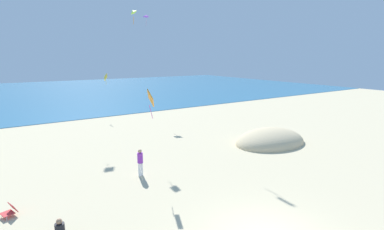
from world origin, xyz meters
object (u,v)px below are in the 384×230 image
Objects in this scene: person_3 at (140,161)px; cooler_box at (261,140)px; kite_yellow at (106,77)px; kite_purple at (146,16)px; beach_chair_near_camera at (10,210)px; kite_lime at (133,12)px; kite_orange at (151,98)px.

cooler_box is at bearing -105.80° from person_3.
kite_purple is at bearing 1.89° from kite_yellow.
beach_chair_near_camera is 17.28m from kite_lime.
person_3 is at bearing -111.01° from kite_lime.
person_3 is at bearing -115.83° from kite_purple.
kite_yellow is at bearing -178.11° from kite_purple.
kite_purple is at bearing 66.17° from kite_orange.
kite_lime is at bearing 136.70° from cooler_box.
kite_orange reaches higher than kite_yellow.
kite_lime is at bearing 73.31° from kite_orange.
beach_chair_near_camera is 18.03m from cooler_box.
kite_purple is 11.54m from kite_lime.
cooler_box is 0.32× the size of person_3.
kite_orange is at bearing -171.96° from cooler_box.
kite_orange is (7.22, 0.45, 4.44)m from beach_chair_near_camera.
beach_chair_near_camera is 0.44× the size of person_3.
kite_orange is 22.02m from kite_purple.
kite_orange is 19.05m from kite_yellow.
beach_chair_near_camera is 22.24m from kite_yellow.
kite_purple is (-2.31, 17.49, 11.87)m from cooler_box.
cooler_box is 15.27m from kite_lime.
cooler_box is at bearing 166.17° from beach_chair_near_camera.
kite_purple is 1.16× the size of kite_lime.
kite_purple is (15.61, 19.46, 11.75)m from beach_chair_near_camera.
kite_yellow is 9.10m from kite_purple.
kite_lime is at bearing -42.09° from person_3.
person_3 reaches higher than beach_chair_near_camera.
kite_yellow reaches higher than beach_chair_near_camera.
kite_purple reaches higher than beach_chair_near_camera.
cooler_box is at bearing -43.30° from kite_lime.
beach_chair_near_camera is 0.43× the size of kite_orange.
person_3 is (-11.29, -1.04, 0.81)m from cooler_box.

